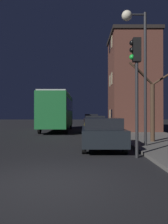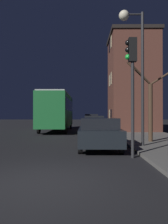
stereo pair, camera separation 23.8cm
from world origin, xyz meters
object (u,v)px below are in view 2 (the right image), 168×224
object	(u,v)px
streetlamp	(133,46)
car_near_lane	(99,133)
car_mid_lane	(94,124)
traffic_light	(132,72)
bare_tree	(150,103)
car_far_lane	(91,120)
bus	(57,109)

from	to	relation	value
streetlamp	car_near_lane	distance (m)	4.52
car_mid_lane	car_near_lane	bearing A→B (deg)	-90.27
traffic_light	car_near_lane	size ratio (longest dim) A/B	1.11
streetlamp	car_mid_lane	bearing A→B (deg)	101.83
traffic_light	bare_tree	size ratio (longest dim) A/B	1.02
car_mid_lane	car_far_lane	distance (m)	9.49
car_near_lane	car_far_lane	size ratio (longest dim) A/B	0.97
car_mid_lane	car_far_lane	xyz separation A→B (m)	(0.02, 9.48, 0.05)
traffic_light	bare_tree	distance (m)	4.48
bare_tree	car_far_lane	distance (m)	16.10
traffic_light	car_mid_lane	bearing A→B (deg)	96.01
streetlamp	car_far_lane	world-z (taller)	streetlamp
car_far_lane	car_mid_lane	bearing A→B (deg)	-90.12
streetlamp	car_mid_lane	size ratio (longest dim) A/B	1.53
streetlamp	traffic_light	xyz separation A→B (m)	(-0.57, -2.36, -1.70)
car_near_lane	streetlamp	bearing A→B (deg)	8.16
streetlamp	bus	size ratio (longest dim) A/B	0.72
bare_tree	car_near_lane	xyz separation A→B (m)	(-2.96, -1.85, -1.49)
streetlamp	car_near_lane	size ratio (longest dim) A/B	1.62
streetlamp	bus	world-z (taller)	streetlamp
streetlamp	traffic_light	world-z (taller)	streetlamp
traffic_light	bare_tree	world-z (taller)	bare_tree
streetlamp	car_far_lane	xyz separation A→B (m)	(-1.63, 17.38, -4.10)
car_mid_lane	bare_tree	bearing A→B (deg)	-65.11
car_far_lane	traffic_light	bearing A→B (deg)	-86.93
bare_tree	streetlamp	bearing A→B (deg)	-128.20
car_mid_lane	bus	bearing A→B (deg)	142.75
car_near_lane	car_far_lane	xyz separation A→B (m)	(0.06, 17.62, 0.08)
bare_tree	car_far_lane	bearing A→B (deg)	100.41
streetlamp	bare_tree	bearing A→B (deg)	51.80
car_mid_lane	car_far_lane	bearing A→B (deg)	89.88
bare_tree	car_near_lane	distance (m)	3.79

